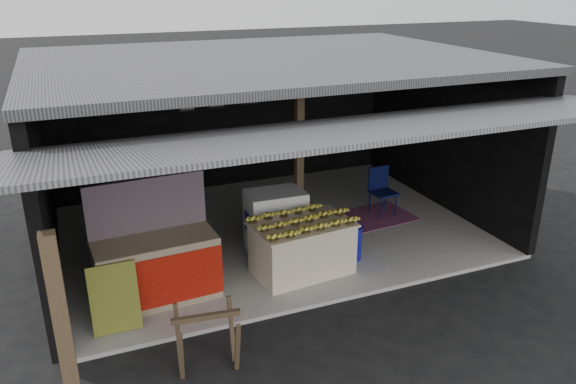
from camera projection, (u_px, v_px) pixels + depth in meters
name	position (u px, v px, depth m)	size (l,w,h in m)	color
ground	(333.00, 304.00, 7.67)	(80.00, 80.00, 0.00)	black
concrete_slab	(269.00, 230.00, 9.82)	(7.00, 5.00, 0.06)	gray
shophouse	(261.00, 110.00, 9.34)	(7.40, 7.29, 3.02)	black
banana_table	(302.00, 248.00, 8.24)	(1.52, 1.02, 0.79)	silver
banana_pile	(302.00, 218.00, 8.07)	(1.33, 0.80, 0.16)	gold
white_crate	(276.00, 221.00, 8.88)	(0.92, 0.64, 1.00)	white
neighbor_stall	(157.00, 266.00, 7.53)	(1.64, 0.82, 1.65)	#998466
green_signboard	(114.00, 298.00, 6.87)	(0.59, 0.04, 0.88)	black
sawhorse	(207.00, 335.00, 6.22)	(0.76, 0.73, 0.74)	#4A3925
water_barrel	(350.00, 243.00, 8.69)	(0.36, 0.36, 0.53)	#0D0F91
plastic_chair	(381.00, 187.00, 10.25)	(0.44, 0.44, 0.89)	#0A0F37
magenta_rug	(371.00, 217.00, 10.26)	(1.50, 1.00, 0.01)	#721948
picture_frames	(218.00, 97.00, 11.14)	(1.62, 0.04, 0.46)	black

